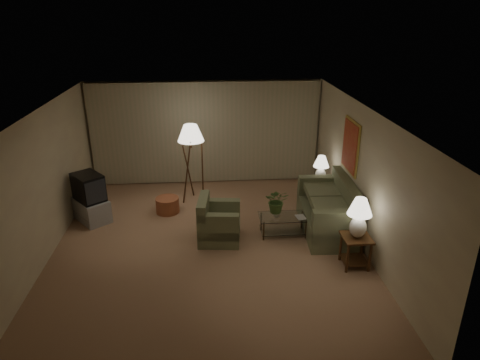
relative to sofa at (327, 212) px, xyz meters
name	(u,v)px	position (x,y,z in m)	size (l,w,h in m)	color
ground	(208,247)	(-2.50, -0.48, -0.44)	(7.00, 7.00, 0.00)	#A07458
room_shell	(206,140)	(-2.48, 1.03, 1.31)	(6.04, 7.02, 2.72)	beige
sofa	(327,212)	(0.00, 0.00, 0.00)	(2.07, 1.20, 0.87)	#767E58
armchair	(219,223)	(-2.27, -0.20, -0.08)	(1.03, 0.99, 0.72)	#767E58
side_table_near	(356,246)	(0.15, -1.35, -0.03)	(0.51, 0.51, 0.60)	#351D0E
side_table_far	(319,189)	(0.15, 1.25, -0.03)	(0.52, 0.44, 0.60)	#351D0E
table_lamp_near	(359,214)	(0.15, -1.35, 0.61)	(0.44, 0.44, 0.75)	silver
table_lamp_far	(321,167)	(0.15, 1.25, 0.54)	(0.37, 0.37, 0.63)	silver
coffee_table	(283,222)	(-0.94, -0.10, -0.16)	(1.01, 0.55, 0.41)	silver
tv_cabinet	(92,210)	(-5.05, 0.87, -0.19)	(0.95, 0.99, 0.50)	#9E9EA0
crt_tv	(88,187)	(-5.05, 0.87, 0.36)	(0.81, 0.84, 0.59)	black
floor_lamp	(192,162)	(-2.84, 1.75, 0.56)	(0.62, 0.62, 1.90)	#351D0E
ottoman	(168,205)	(-3.42, 1.14, -0.26)	(0.53, 0.53, 0.35)	#9C4D34
vase	(277,213)	(-1.09, -0.10, 0.06)	(0.15, 0.15, 0.16)	white
flowers	(277,198)	(-1.09, -0.10, 0.40)	(0.47, 0.40, 0.52)	#45682E
book	(297,218)	(-0.69, -0.20, -0.01)	(0.18, 0.24, 0.02)	olive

